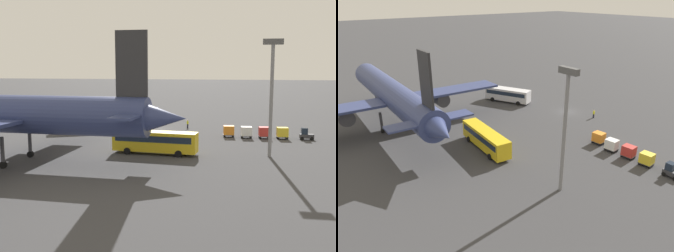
{
  "view_description": "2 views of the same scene",
  "coord_description": "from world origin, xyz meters",
  "views": [
    {
      "loc": [
        -16.73,
        84.89,
        13.08
      ],
      "look_at": [
        -6.25,
        24.11,
        4.13
      ],
      "focal_mm": 45.0,
      "sensor_mm": 36.0,
      "label": 1
    },
    {
      "loc": [
        -46.76,
        52.52,
        24.82
      ],
      "look_at": [
        -3.3,
        19.71,
        2.49
      ],
      "focal_mm": 35.0,
      "sensor_mm": 36.0,
      "label": 2
    }
  ],
  "objects": [
    {
      "name": "cargo_cart_white",
      "position": [
        -17.94,
        8.56,
        1.19
      ],
      "size": [
        2.13,
        1.84,
        2.06
      ],
      "rotation": [
        0.0,
        0.0,
        0.08
      ],
      "color": "#38383D",
      "rests_on": "ground"
    },
    {
      "name": "baggage_tug",
      "position": [
        -28.28,
        8.6,
        0.94
      ],
      "size": [
        2.41,
        1.64,
        2.1
      ],
      "rotation": [
        0.0,
        0.0,
        -0.01
      ],
      "color": "#333338",
      "rests_on": "ground"
    },
    {
      "name": "shuttle_bus_far",
      "position": [
        -4.44,
        24.92,
        2.01
      ],
      "size": [
        12.78,
        3.92,
        3.37
      ],
      "rotation": [
        0.0,
        0.0,
        -0.1
      ],
      "color": "gold",
      "rests_on": "ground"
    },
    {
      "name": "light_pole",
      "position": [
        -21.05,
        23.9,
        10.31
      ],
      "size": [
        2.8,
        0.7,
        16.7
      ],
      "color": "slate",
      "rests_on": "ground"
    },
    {
      "name": "cargo_cart_red",
      "position": [
        -21.11,
        8.45,
        1.19
      ],
      "size": [
        2.13,
        1.84,
        2.06
      ],
      "rotation": [
        0.0,
        0.0,
        0.08
      ],
      "color": "#38383D",
      "rests_on": "ground"
    },
    {
      "name": "ground_plane",
      "position": [
        0.0,
        0.0,
        0.0
      ],
      "size": [
        600.0,
        600.0,
        0.0
      ],
      "primitive_type": "plane",
      "color": "#38383A"
    },
    {
      "name": "cargo_cart_yellow",
      "position": [
        -24.28,
        8.46,
        1.19
      ],
      "size": [
        2.13,
        1.84,
        2.06
      ],
      "rotation": [
        0.0,
        0.0,
        0.08
      ],
      "color": "#38383D",
      "rests_on": "ground"
    },
    {
      "name": "airplane",
      "position": [
        14.27,
        33.45,
        6.51
      ],
      "size": [
        49.69,
        42.65,
        17.3
      ],
      "rotation": [
        0.0,
        0.0,
        -0.04
      ],
      "color": "navy",
      "rests_on": "ground"
    },
    {
      "name": "shuttle_bus_near",
      "position": [
        13.86,
        6.24,
        1.96
      ],
      "size": [
        11.24,
        7.34,
        3.28
      ],
      "rotation": [
        0.0,
        0.0,
        0.45
      ],
      "color": "silver",
      "rests_on": "ground"
    },
    {
      "name": "cargo_cart_orange",
      "position": [
        -14.77,
        7.94,
        1.19
      ],
      "size": [
        2.13,
        1.84,
        2.06
      ],
      "rotation": [
        0.0,
        0.0,
        0.08
      ],
      "color": "#38383D",
      "rests_on": "ground"
    },
    {
      "name": "worker_person",
      "position": [
        -6.0,
        -1.59,
        0.87
      ],
      "size": [
        0.38,
        0.38,
        1.74
      ],
      "color": "#1E1E2D",
      "rests_on": "ground"
    }
  ]
}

